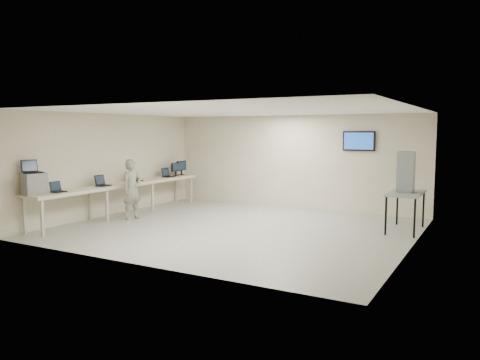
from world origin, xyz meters
The scene contains 13 objects.
room centered at (0.03, 0.06, 1.41)m, with size 8.01×7.01×2.81m.
workbench centered at (-3.59, 0.00, 0.83)m, with size 0.76×6.00×0.90m.
equipment_box centered at (-3.65, -2.75, 1.14)m, with size 0.41×0.47×0.49m, color slate.
laptop_on_box centered at (-3.71, -2.75, 1.47)m, with size 0.42×0.45×0.30m.
laptop_0 centered at (-3.60, -2.17, 0.96)m, with size 0.26×0.32×0.25m.
laptop_1 centered at (-3.60, -0.75, 0.97)m, with size 0.32×0.38×0.28m.
laptop_2 centered at (-3.66, 0.57, 0.97)m, with size 0.37×0.40×0.26m.
laptop_3 centered at (-3.60, 2.00, 0.97)m, with size 0.29×0.35×0.28m.
monitor_near centered at (-3.60, 2.44, 1.15)m, with size 0.19×0.42×0.42m.
monitor_far centered at (-3.60, 2.75, 1.18)m, with size 0.21×0.46×0.46m.
soldier centered at (-2.98, -0.30, 0.80)m, with size 0.58×0.38×1.59m, color #565750.
side_table centered at (3.60, 1.67, 0.84)m, with size 0.71×1.53×0.92m.
storage_bins centered at (3.58, 1.67, 1.39)m, with size 0.36×0.40×0.94m.
Camera 1 is at (5.44, -9.61, 2.33)m, focal length 35.00 mm.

